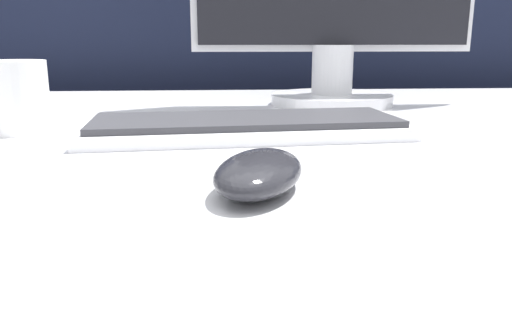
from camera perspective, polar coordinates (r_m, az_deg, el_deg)
partition_panel at (r=1.37m, az=0.06°, el=2.02°), size 5.00×0.03×1.12m
computer_mouse_near at (r=0.40m, az=0.35°, el=-1.43°), size 0.10×0.13×0.03m
keyboard at (r=0.63m, az=-1.21°, el=3.84°), size 0.41×0.18×0.02m
mug at (r=0.73m, az=-26.03°, el=6.51°), size 0.09×0.09×0.09m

